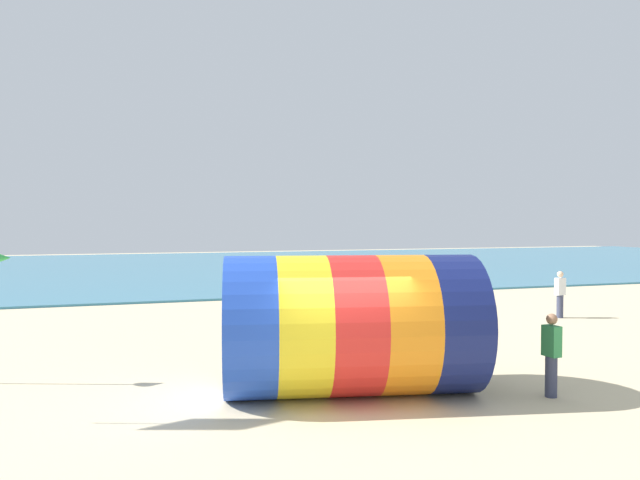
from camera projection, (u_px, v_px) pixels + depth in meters
ground_plane at (341, 406)px, 11.99m from camera, size 120.00×120.00×0.00m
sea at (173, 268)px, 46.63m from camera, size 120.00×40.00×0.10m
giant_inflatable_tube at (352, 325)px, 12.74m from camera, size 5.59×3.81×2.86m
kite_handler at (551, 354)px, 12.57m from camera, size 0.25×0.38×1.69m
bystander_near_water at (560, 294)px, 22.82m from camera, size 0.38×0.26×1.72m
bystander_mid_beach at (306, 290)px, 23.77m from camera, size 0.42×0.37×1.80m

